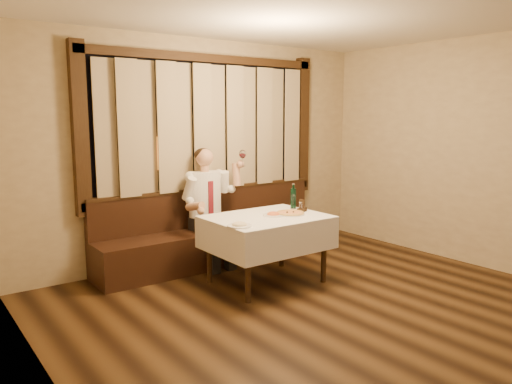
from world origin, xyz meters
TOP-DOWN VIEW (x-y plane):
  - room at (-0.00, 0.97)m, footprint 5.01×6.01m
  - banquette at (0.00, 2.72)m, footprint 3.20×0.61m
  - dining_table at (0.00, 1.70)m, footprint 1.27×0.97m
  - pizza at (0.27, 1.62)m, footprint 0.33×0.33m
  - pasta_red at (0.07, 1.68)m, footprint 0.23×0.23m
  - pasta_cream at (-0.53, 1.46)m, footprint 0.25×0.25m
  - green_bottle at (0.52, 1.87)m, footprint 0.07×0.07m
  - table_wine_glass at (0.49, 1.83)m, footprint 0.07×0.07m
  - cruet_caddy at (0.48, 1.66)m, footprint 0.15×0.11m
  - seated_man at (-0.18, 2.63)m, footprint 0.81×0.60m

SIDE VIEW (x-z plane):
  - banquette at x=0.00m, z-range -0.16..0.78m
  - dining_table at x=0.00m, z-range 0.27..1.03m
  - pizza at x=0.27m, z-range 0.75..0.79m
  - pasta_red at x=0.07m, z-range 0.75..0.83m
  - pasta_cream at x=-0.53m, z-range 0.75..0.83m
  - cruet_caddy at x=0.48m, z-range 0.74..0.88m
  - seated_man at x=-0.18m, z-range 0.11..1.57m
  - green_bottle at x=0.52m, z-range 0.73..1.03m
  - table_wine_glass at x=0.49m, z-range 0.80..0.98m
  - room at x=0.00m, z-range 0.09..2.91m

